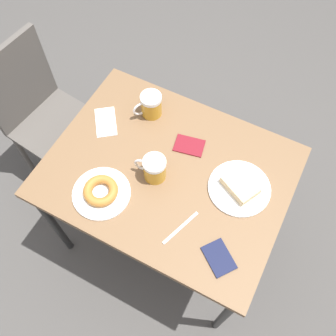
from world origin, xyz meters
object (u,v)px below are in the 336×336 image
Objects in this scene: napkin_folded at (106,122)px; fork at (181,228)px; chair at (38,107)px; passport_near_edge at (219,258)px; passport_far_edge at (189,146)px; beer_mug_center at (154,168)px; plate_with_donut at (101,192)px; plate_with_cake at (240,187)px; beer_mug_left at (151,105)px.

napkin_folded is 1.02× the size of fork.
passport_near_edge is (-0.36, -1.18, 0.21)m from chair.
napkin_folded is 1.27× the size of passport_far_edge.
beer_mug_center is 0.95× the size of passport_far_edge.
napkin_folded is at bearing 29.46° from plate_with_donut.
passport_near_edge is (-0.30, -0.04, -0.01)m from plate_with_cake.
beer_mug_left reaches higher than plate_with_donut.
beer_mug_center reaches higher than napkin_folded.
chair is 0.70m from beer_mug_left.
plate_with_donut is 0.52m from passport_near_edge.
passport_near_edge is (-0.19, -0.38, -0.05)m from beer_mug_center.
plate_with_cake is 0.29m from fork.
chair is 6.70× the size of beer_mug_center.
passport_near_edge is (-0.47, -0.54, -0.05)m from beer_mug_left.
napkin_folded is at bearing 64.76° from passport_near_edge.
chair is 3.55× the size of plate_with_cake.
beer_mug_center is 0.77× the size of fork.
napkin_folded is (-0.03, -0.48, 0.21)m from chair.
chair is at bearing 86.87° from plate_with_cake.
plate_with_donut is at bearing -110.80° from chair.
passport_far_edge is (0.19, -0.07, -0.05)m from beer_mug_center.
chair reaches higher than plate_with_donut.
plate_with_cake reaches higher than passport_far_edge.
beer_mug_center is at bearing 62.66° from passport_near_edge.
passport_far_edge is at bearing 38.64° from passport_near_edge.
plate_with_cake reaches higher than napkin_folded.
fork is at bearing -101.18° from chair.
plate_with_cake is at bearing -60.10° from plate_with_donut.
passport_near_edge is at bearing -115.24° from napkin_folded.
beer_mug_center is (-0.10, 0.33, 0.04)m from plate_with_cake.
plate_with_donut is 1.75× the size of beer_mug_center.
passport_far_edge is at bearing 71.47° from plate_with_cake.
plate_with_donut is at bearing -150.54° from napkin_folded.
chair is 0.89m from passport_far_edge.
beer_mug_center is at bearing 51.99° from fork.
plate_with_cake is at bearing -92.65° from napkin_folded.
beer_mug_left is 0.85× the size of passport_far_edge.
passport_near_edge is at bearing -92.32° from plate_with_donut.
napkin_folded is at bearing 87.35° from plate_with_cake.
chair is at bearing 72.97° from passport_near_edge.
passport_near_edge is at bearing -141.36° from passport_far_edge.
plate_with_donut is 0.35m from fork.
plate_with_donut is (-0.34, -0.65, 0.23)m from chair.
napkin_folded is at bearing 131.92° from beer_mug_left.
beer_mug_left is at bearing 71.21° from plate_with_cake.
beer_mug_left is 0.25m from passport_far_edge.
plate_with_cake is 0.35m from beer_mug_center.
plate_with_cake reaches higher than fork.
passport_near_edge is at bearing -172.05° from plate_with_cake.
fork is at bearing 152.40° from plate_with_cake.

